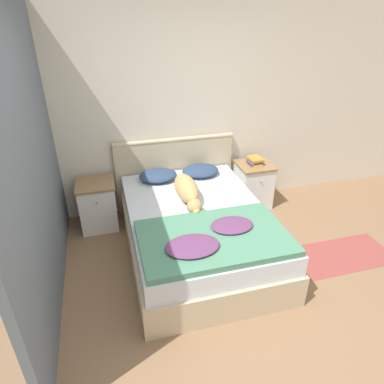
{
  "coord_description": "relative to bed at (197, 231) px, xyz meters",
  "views": [
    {
      "loc": [
        -0.94,
        -1.94,
        2.43
      ],
      "look_at": [
        -0.09,
        1.21,
        0.65
      ],
      "focal_mm": 32.0,
      "sensor_mm": 36.0,
      "label": 1
    }
  ],
  "objects": [
    {
      "name": "nightstand_left",
      "position": [
        -1.02,
        0.81,
        0.03
      ],
      "size": [
        0.45,
        0.45,
        0.6
      ],
      "color": "white",
      "rests_on": "ground_plane"
    },
    {
      "name": "ground_plane",
      "position": [
        0.09,
        -1.0,
        -0.27
      ],
      "size": [
        16.0,
        16.0,
        0.0
      ],
      "primitive_type": "plane",
      "color": "#896647"
    },
    {
      "name": "wall_side_left",
      "position": [
        -1.45,
        0.05,
        1.0
      ],
      "size": [
        0.06,
        3.1,
        2.55
      ],
      "color": "slate",
      "rests_on": "ground_plane"
    },
    {
      "name": "rug",
      "position": [
        1.47,
        -0.49,
        -0.27
      ],
      "size": [
        1.24,
        0.55,
        0.0
      ],
      "color": "#93423D",
      "rests_on": "ground_plane"
    },
    {
      "name": "pillow_right",
      "position": [
        0.27,
        0.8,
        0.34
      ],
      "size": [
        0.46,
        0.37,
        0.11
      ],
      "color": "navy",
      "rests_on": "bed"
    },
    {
      "name": "quilt",
      "position": [
        -0.01,
        -0.57,
        0.32
      ],
      "size": [
        1.36,
        0.85,
        0.11
      ],
      "color": "#4C8466",
      "rests_on": "bed"
    },
    {
      "name": "dog",
      "position": [
        -0.04,
        0.24,
        0.39
      ],
      "size": [
        0.24,
        0.83,
        0.24
      ],
      "color": "tan",
      "rests_on": "bed"
    },
    {
      "name": "bed",
      "position": [
        0.0,
        0.0,
        0.0
      ],
      "size": [
        1.47,
        2.07,
        0.55
      ],
      "color": "#C6B28E",
      "rests_on": "ground_plane"
    },
    {
      "name": "book_stack",
      "position": [
        1.03,
        0.83,
        0.37
      ],
      "size": [
        0.18,
        0.22,
        0.09
      ],
      "color": "gold",
      "rests_on": "nightstand_right"
    },
    {
      "name": "wall_back",
      "position": [
        0.09,
        1.13,
        1.0
      ],
      "size": [
        9.0,
        0.06,
        2.55
      ],
      "color": "beige",
      "rests_on": "ground_plane"
    },
    {
      "name": "pillow_left",
      "position": [
        -0.27,
        0.8,
        0.34
      ],
      "size": [
        0.46,
        0.37,
        0.11
      ],
      "color": "navy",
      "rests_on": "bed"
    },
    {
      "name": "headboard",
      "position": [
        0.0,
        1.06,
        0.24
      ],
      "size": [
        1.55,
        0.06,
        0.98
      ],
      "color": "#C6B28E",
      "rests_on": "ground_plane"
    },
    {
      "name": "nightstand_right",
      "position": [
        1.02,
        0.81,
        0.03
      ],
      "size": [
        0.45,
        0.45,
        0.6
      ],
      "color": "white",
      "rests_on": "ground_plane"
    }
  ]
}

